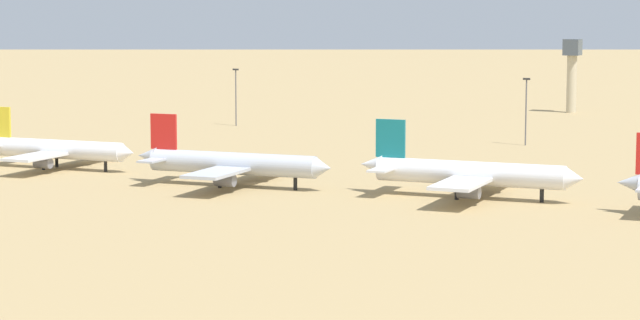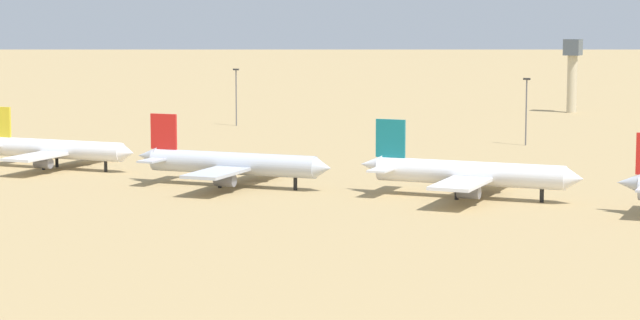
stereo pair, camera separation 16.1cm
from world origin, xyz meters
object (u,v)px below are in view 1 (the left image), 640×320
object	(u,v)px
parked_jet_red_4	(231,164)
control_tower	(572,68)
parked_jet_teal_5	(468,173)
light_pole_mid	(236,93)
light_pole_east	(526,107)
parked_jet_yellow_3	(54,149)

from	to	relation	value
parked_jet_red_4	control_tower	size ratio (longest dim) A/B	1.73
parked_jet_red_4	control_tower	distance (m)	197.75
parked_jet_teal_5	light_pole_mid	xyz separation A→B (m)	(-109.03, 101.78, 4.99)
parked_jet_red_4	light_pole_east	size ratio (longest dim) A/B	2.45
parked_jet_yellow_3	parked_jet_red_4	size ratio (longest dim) A/B	0.95
parked_jet_teal_5	control_tower	bearing A→B (deg)	96.05
control_tower	light_pole_mid	world-z (taller)	control_tower
light_pole_east	parked_jet_teal_5	bearing A→B (deg)	-78.89
parked_jet_red_4	parked_jet_teal_5	bearing A→B (deg)	2.85
parked_jet_yellow_3	parked_jet_red_4	world-z (taller)	parked_jet_red_4
parked_jet_red_4	control_tower	world-z (taller)	control_tower
control_tower	parked_jet_red_4	bearing A→B (deg)	-93.46
light_pole_mid	light_pole_east	world-z (taller)	light_pole_east
parked_jet_yellow_3	parked_jet_teal_5	distance (m)	94.09
parked_jet_red_4	parked_jet_teal_5	size ratio (longest dim) A/B	0.98
parked_jet_red_4	parked_jet_teal_5	world-z (taller)	parked_jet_teal_5
parked_jet_teal_5	light_pole_east	distance (m)	91.49
parked_jet_teal_5	light_pole_east	world-z (taller)	light_pole_east
parked_jet_red_4	light_pole_east	world-z (taller)	light_pole_east
parked_jet_teal_5	light_pole_mid	world-z (taller)	light_pole_mid
control_tower	light_pole_east	distance (m)	102.46
control_tower	light_pole_mid	distance (m)	116.13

